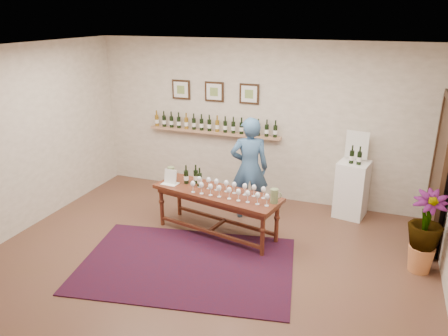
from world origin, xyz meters
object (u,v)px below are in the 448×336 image
(potted_plant, at_px, (425,232))
(tasting_table, at_px, (217,198))
(person, at_px, (249,168))
(display_pedestal, at_px, (352,189))

(potted_plant, bearing_deg, tasting_table, 179.19)
(tasting_table, height_order, potted_plant, potted_plant)
(potted_plant, height_order, person, person)
(display_pedestal, bearing_deg, person, -158.72)
(tasting_table, relative_size, person, 1.22)
(person, bearing_deg, tasting_table, 48.95)
(display_pedestal, bearing_deg, tasting_table, -143.76)
(tasting_table, height_order, display_pedestal, display_pedestal)
(tasting_table, xyz_separation_m, potted_plant, (2.87, -0.04, -0.03))
(person, bearing_deg, display_pedestal, -179.44)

